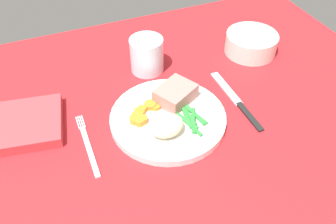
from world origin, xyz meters
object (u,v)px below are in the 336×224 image
meat_portion (175,94)px  water_glass (147,57)px  dinner_plate (168,118)px  salad_bowl (251,42)px  fork (88,145)px  knife (237,101)px  napkin (28,124)px

meat_portion → water_glass: bearing=94.2°
dinner_plate → salad_bowl: (29.29, 15.38, 2.09)cm
meat_portion → salad_bowl: bearing=24.0°
meat_portion → water_glass: (-1.09, 14.65, 0.32)cm
dinner_plate → fork: bearing=-179.1°
water_glass → fork: bearing=-135.6°
meat_portion → salad_bowl: size_ratio=0.62×
fork → knife: size_ratio=0.81×
dinner_plate → water_glass: 18.75cm
fork → salad_bowl: bearing=17.8°
dinner_plate → knife: bearing=-1.0°
salad_bowl → napkin: size_ratio=0.96×
water_glass → napkin: water_glass is taller
knife → water_glass: water_glass is taller
meat_portion → napkin: (-30.10, 5.20, -2.16)cm
dinner_plate → meat_portion: meat_portion is taller
dinner_plate → fork: (-16.95, -0.26, -0.60)cm
water_glass → dinner_plate: bearing=-96.6°
meat_portion → knife: 14.02cm
salad_bowl → napkin: salad_bowl is taller
salad_bowl → napkin: (-56.16, -6.42, -1.75)cm
dinner_plate → water_glass: size_ratio=2.85×
fork → water_glass: bearing=43.5°
napkin → meat_portion: bearing=-9.8°
water_glass → napkin: (-29.01, -9.45, -2.49)cm
dinner_plate → knife: (16.28, -0.29, -0.60)cm
knife → water_glass: bearing=131.5°
salad_bowl → napkin: bearing=-173.5°
knife → salad_bowl: size_ratio=1.57×
dinner_plate → salad_bowl: salad_bowl is taller
knife → napkin: 44.14cm
knife → salad_bowl: salad_bowl is taller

